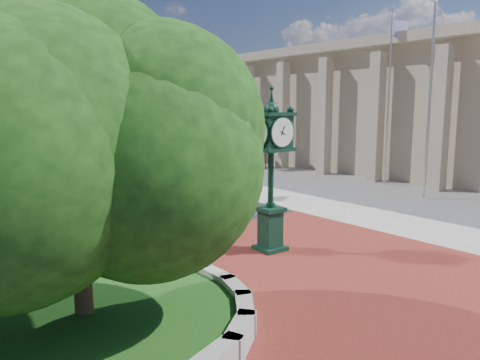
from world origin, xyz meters
name	(u,v)px	position (x,y,z in m)	size (l,w,h in m)	color
ground	(271,276)	(0.00, 0.00, 0.00)	(200.00, 200.00, 0.00)	black
plaza	(298,286)	(0.00, -1.00, 0.02)	(12.00, 12.00, 0.04)	maroon
sidewalk	(352,177)	(16.00, 10.00, 0.02)	(20.00, 50.00, 0.04)	#9E9B93
planter_wall	(183,290)	(-2.71, 0.00, 0.27)	(2.96, 6.77, 0.54)	#9E9B93
grass_bed	(85,321)	(-5.00, 0.00, 0.20)	(6.10, 6.10, 0.40)	#1E4614
civic_building	(397,109)	(23.60, 12.00, 4.33)	(17.35, 44.00, 8.60)	tan
tree_planter	(75,145)	(-5.00, 0.00, 3.72)	(5.20, 5.20, 6.33)	#38281C
post_clock	(271,164)	(1.43, 1.63, 2.73)	(1.07, 1.07, 4.97)	black
parked_car	(20,144)	(3.55, 41.01, 0.85)	(2.00, 4.98, 1.70)	#5E1F0D
flagpole_a	(429,100)	(12.91, 3.21, 4.76)	(1.35, 0.75, 9.29)	silver
flagpole_b	(388,99)	(15.00, 6.88, 4.89)	(1.49, 0.21, 9.54)	silver
street_lamp_near	(54,84)	(2.38, 25.37, 6.05)	(2.28, 0.78, 10.32)	slate
shrub_near	(266,148)	(13.90, 15.98, 1.59)	(1.20, 1.20, 2.20)	#38281C
shrub_mid	(238,147)	(12.94, 17.95, 1.59)	(1.20, 1.20, 2.20)	#38281C
shrub_far	(178,143)	(11.33, 23.74, 1.59)	(1.20, 1.20, 2.20)	#38281C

